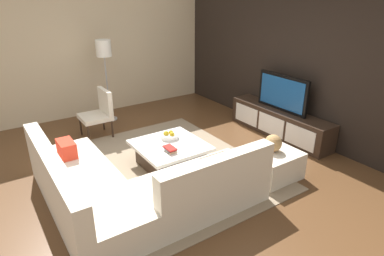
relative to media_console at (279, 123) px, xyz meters
name	(u,v)px	position (x,y,z in m)	size (l,w,h in m)	color
ground_plane	(168,170)	(0.00, -2.40, -0.25)	(14.00, 14.00, 0.00)	brown
feature_wall_back	(297,59)	(0.00, 0.30, 1.15)	(6.40, 0.12, 2.80)	black
side_wall_left	(99,48)	(-3.20, -2.20, 1.15)	(0.12, 5.20, 2.80)	beige
area_rug	(165,167)	(-0.10, -2.40, -0.24)	(3.28, 2.68, 0.01)	gray
media_console	(279,123)	(0.00, 0.00, 0.00)	(2.13, 0.45, 0.50)	#332319
television	(282,93)	(0.00, 0.00, 0.57)	(1.10, 0.06, 0.65)	black
sectional_couch	(130,188)	(0.52, -3.24, 0.03)	(2.39, 2.43, 0.81)	beige
coffee_table	(170,154)	(-0.10, -2.30, -0.05)	(1.01, 0.99, 0.38)	#332319
accent_chair_near	(100,110)	(-1.86, -2.75, 0.24)	(0.54, 0.52, 0.87)	#332319
floor_lamp	(104,54)	(-2.54, -2.32, 1.12)	(0.30, 0.30, 1.65)	#A5A5AA
ottoman	(271,163)	(0.96, -1.22, -0.05)	(0.70, 0.70, 0.40)	beige
fruit_bowl	(169,136)	(-0.28, -2.20, 0.18)	(0.28, 0.28, 0.13)	silver
decorative_ball	(273,143)	(0.96, -1.22, 0.27)	(0.25, 0.25, 0.25)	#AD8451
book_stack	(170,149)	(0.12, -2.42, 0.17)	(0.22, 0.15, 0.07)	#CCB78C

